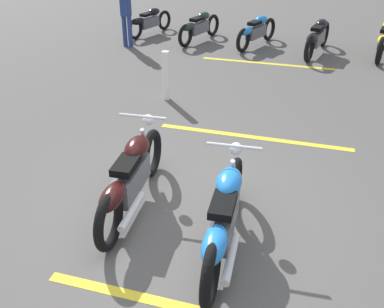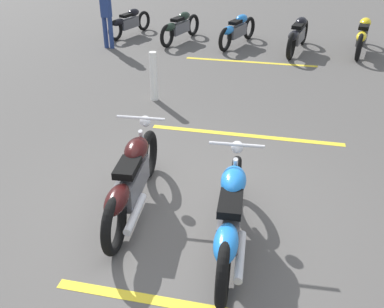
% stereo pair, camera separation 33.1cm
% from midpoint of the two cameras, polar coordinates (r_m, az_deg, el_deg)
% --- Properties ---
extents(ground_plane, '(60.00, 60.00, 0.00)m').
position_cam_midpoint_polar(ground_plane, '(5.40, 0.07, -8.55)').
color(ground_plane, '#514F4C').
extents(motorcycle_bright_foreground, '(2.23, 0.62, 1.04)m').
position_cam_midpoint_polar(motorcycle_bright_foreground, '(4.71, 6.26, -8.16)').
color(motorcycle_bright_foreground, black).
rests_on(motorcycle_bright_foreground, ground).
extents(motorcycle_dark_foreground, '(2.23, 0.62, 1.04)m').
position_cam_midpoint_polar(motorcycle_dark_foreground, '(5.36, -6.21, -3.02)').
color(motorcycle_dark_foreground, black).
rests_on(motorcycle_dark_foreground, ground).
extents(motorcycle_row_left, '(2.21, 0.50, 0.84)m').
position_cam_midpoint_polar(motorcycle_row_left, '(11.91, 16.80, 14.41)').
color(motorcycle_row_left, black).
rests_on(motorcycle_row_left, ground).
extents(motorcycle_row_center, '(2.01, 0.71, 0.78)m').
position_cam_midpoint_polar(motorcycle_row_center, '(12.29, 9.11, 15.56)').
color(motorcycle_row_center, black).
rests_on(motorcycle_row_center, ground).
extents(motorcycle_row_right, '(2.00, 0.63, 0.77)m').
position_cam_midpoint_polar(motorcycle_row_right, '(12.62, 1.64, 16.25)').
color(motorcycle_row_right, black).
rests_on(motorcycle_row_right, ground).
extents(motorcycle_row_far_right, '(1.88, 0.62, 0.73)m').
position_cam_midpoint_polar(motorcycle_row_far_right, '(13.40, -4.90, 16.85)').
color(motorcycle_row_far_right, black).
rests_on(motorcycle_row_far_right, ground).
extents(bystander_near_row, '(0.22, 0.28, 1.68)m').
position_cam_midpoint_polar(bystander_near_row, '(12.14, -7.81, 17.99)').
color(bystander_near_row, navy).
rests_on(bystander_near_row, ground).
extents(bollard_post, '(0.14, 0.14, 0.96)m').
position_cam_midpoint_polar(bollard_post, '(8.58, -2.29, 10.14)').
color(bollard_post, white).
rests_on(bollard_post, ground).
extents(parking_stripe_mid, '(0.24, 3.20, 0.01)m').
position_cam_midpoint_polar(parking_stripe_mid, '(7.33, 9.29, 2.17)').
color(parking_stripe_mid, yellow).
rests_on(parking_stripe_mid, ground).
extents(parking_stripe_far, '(0.24, 3.20, 0.01)m').
position_cam_midpoint_polar(parking_stripe_far, '(11.02, 10.64, 11.51)').
color(parking_stripe_far, yellow).
rests_on(parking_stripe_far, ground).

